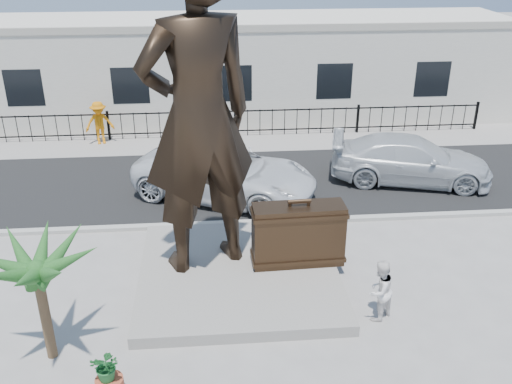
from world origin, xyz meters
TOP-DOWN VIEW (x-y plane):
  - ground at (0.00, 0.00)m, footprint 100.00×100.00m
  - street at (0.00, 8.00)m, footprint 40.00×7.00m
  - curb at (0.00, 4.50)m, footprint 40.00×0.25m
  - far_sidewalk at (0.00, 12.00)m, footprint 40.00×2.50m
  - plinth at (-0.50, 1.50)m, footprint 5.20×5.20m
  - fence at (0.00, 12.80)m, footprint 22.00×0.10m
  - building at (0.00, 17.00)m, footprint 28.00×7.00m
  - statue at (-1.40, 2.02)m, footprint 3.46×2.91m
  - suitcase at (1.09, 1.73)m, footprint 2.42×0.85m
  - tourist at (2.70, -0.42)m, footprint 0.95×0.93m
  - car_white at (-0.64, 6.61)m, footprint 6.84×5.18m
  - car_silver at (6.09, 7.36)m, footprint 6.08×3.59m
  - worker at (-5.77, 12.31)m, footprint 1.33×0.98m
  - palm_tree at (-4.73, -1.13)m, footprint 1.80×1.80m
  - shrub at (-3.30, -2.40)m, footprint 0.72×0.67m

SIDE VIEW (x-z plane):
  - ground at x=0.00m, z-range 0.00..0.00m
  - palm_tree at x=-4.73m, z-range -1.60..1.60m
  - street at x=0.00m, z-range 0.00..0.01m
  - far_sidewalk at x=0.00m, z-range 0.00..0.02m
  - curb at x=0.00m, z-range 0.00..0.12m
  - plinth at x=-0.50m, z-range 0.00..0.30m
  - fence at x=0.00m, z-range 0.00..1.20m
  - shrub at x=-3.30m, z-range 0.40..1.05m
  - tourist at x=2.70m, z-range 0.00..1.55m
  - car_silver at x=6.09m, z-range 0.01..1.66m
  - car_white at x=-0.64m, z-range 0.01..1.74m
  - worker at x=-5.77m, z-range 0.02..1.86m
  - suitcase at x=1.09m, z-range 0.30..1.99m
  - building at x=0.00m, z-range 0.00..4.40m
  - statue at x=-1.40m, z-range 0.30..8.37m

